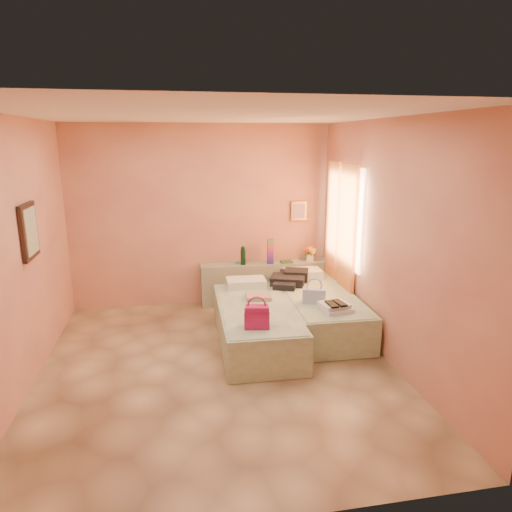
{
  "coord_description": "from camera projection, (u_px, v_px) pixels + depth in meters",
  "views": [
    {
      "loc": [
        -0.43,
        -4.79,
        2.56
      ],
      "look_at": [
        0.6,
        0.85,
        1.09
      ],
      "focal_mm": 32.0,
      "sensor_mm": 36.0,
      "label": 1
    }
  ],
  "objects": [
    {
      "name": "khaki_garment",
      "position": [
        259.0,
        297.0,
        6.07
      ],
      "size": [
        0.35,
        0.29,
        0.06
      ],
      "primitive_type": "cube",
      "rotation": [
        0.0,
        0.0,
        -0.1
      ],
      "color": "tan",
      "rests_on": "bed_left"
    },
    {
      "name": "towel_stack",
      "position": [
        336.0,
        307.0,
        5.63
      ],
      "size": [
        0.39,
        0.35,
        0.1
      ],
      "primitive_type": "cube",
      "rotation": [
        0.0,
        0.0,
        0.16
      ],
      "color": "white",
      "rests_on": "bed_right"
    },
    {
      "name": "magenta_handbag",
      "position": [
        257.0,
        317.0,
        5.11
      ],
      "size": [
        0.3,
        0.2,
        0.26
      ],
      "primitive_type": "cube",
      "rotation": [
        0.0,
        0.0,
        -0.16
      ],
      "color": "#AA1453",
      "rests_on": "bed_left"
    },
    {
      "name": "rainbow_box",
      "position": [
        270.0,
        252.0,
        7.17
      ],
      "size": [
        0.09,
        0.09,
        0.4
      ],
      "primitive_type": "cube",
      "rotation": [
        0.0,
        0.0,
        0.0
      ],
      "color": "#AA1453",
      "rests_on": "headboard_ledge"
    },
    {
      "name": "bed_right",
      "position": [
        319.0,
        311.0,
        6.33
      ],
      "size": [
        0.94,
        2.02,
        0.5
      ],
      "primitive_type": "cube",
      "rotation": [
        0.0,
        0.0,
        -0.02
      ],
      "color": "beige",
      "rests_on": "ground"
    },
    {
      "name": "headboard_ledge",
      "position": [
        265.0,
        282.0,
        7.36
      ],
      "size": [
        2.05,
        0.3,
        0.65
      ],
      "primitive_type": "cube",
      "color": "gray",
      "rests_on": "ground"
    },
    {
      "name": "clothes_pile",
      "position": [
        291.0,
        279.0,
        6.68
      ],
      "size": [
        0.67,
        0.67,
        0.16
      ],
      "primitive_type": "cube",
      "rotation": [
        0.0,
        0.0,
        -0.35
      ],
      "color": "black",
      "rests_on": "bed_right"
    },
    {
      "name": "ground",
      "position": [
        218.0,
        368.0,
        5.27
      ],
      "size": [
        4.5,
        4.5,
        0.0
      ],
      "primitive_type": "plane",
      "color": "tan",
      "rests_on": "ground"
    },
    {
      "name": "sandal_pair",
      "position": [
        336.0,
        304.0,
        5.56
      ],
      "size": [
        0.19,
        0.25,
        0.03
      ],
      "primitive_type": "cube",
      "rotation": [
        0.0,
        0.0,
        0.05
      ],
      "color": "black",
      "rests_on": "towel_stack"
    },
    {
      "name": "water_bottle",
      "position": [
        243.0,
        256.0,
        7.13
      ],
      "size": [
        0.09,
        0.09,
        0.28
      ],
      "primitive_type": "cylinder",
      "rotation": [
        0.0,
        0.0,
        -0.22
      ],
      "color": "#153A23",
      "rests_on": "headboard_ledge"
    },
    {
      "name": "flower_vase",
      "position": [
        310.0,
        253.0,
        7.34
      ],
      "size": [
        0.24,
        0.24,
        0.29
      ],
      "primitive_type": "cube",
      "rotation": [
        0.0,
        0.0,
        -0.11
      ],
      "color": "white",
      "rests_on": "headboard_ledge"
    },
    {
      "name": "small_dish",
      "position": [
        239.0,
        263.0,
        7.23
      ],
      "size": [
        0.13,
        0.13,
        0.03
      ],
      "primitive_type": "cylinder",
      "rotation": [
        0.0,
        0.0,
        -0.32
      ],
      "color": "#549B7B",
      "rests_on": "headboard_ledge"
    },
    {
      "name": "blue_handbag",
      "position": [
        314.0,
        296.0,
        5.9
      ],
      "size": [
        0.32,
        0.21,
        0.19
      ],
      "primitive_type": "cube",
      "rotation": [
        0.0,
        0.0,
        -0.31
      ],
      "color": "#405A9A",
      "rests_on": "bed_right"
    },
    {
      "name": "bed_left",
      "position": [
        256.0,
        324.0,
        5.86
      ],
      "size": [
        0.94,
        2.02,
        0.5
      ],
      "primitive_type": "cube",
      "rotation": [
        0.0,
        0.0,
        -0.02
      ],
      "color": "beige",
      "rests_on": "ground"
    },
    {
      "name": "room_walls",
      "position": [
        227.0,
        206.0,
        5.4
      ],
      "size": [
        4.02,
        4.51,
        2.81
      ],
      "color": "#E0A177",
      "rests_on": "ground"
    },
    {
      "name": "green_book",
      "position": [
        287.0,
        262.0,
        7.27
      ],
      "size": [
        0.18,
        0.14,
        0.03
      ],
      "primitive_type": "cube",
      "rotation": [
        0.0,
        0.0,
        0.04
      ],
      "color": "#284B33",
      "rests_on": "headboard_ledge"
    }
  ]
}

